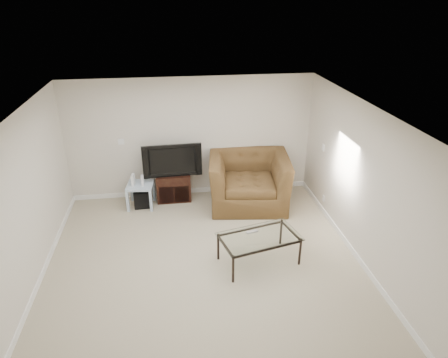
{
  "coord_description": "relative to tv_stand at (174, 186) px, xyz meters",
  "views": [
    {
      "loc": [
        -0.42,
        -5.25,
        4.0
      ],
      "look_at": [
        0.5,
        1.2,
        0.9
      ],
      "focal_mm": 32.0,
      "sensor_mm": 36.0,
      "label": 1
    }
  ],
  "objects": [
    {
      "name": "recliner",
      "position": [
        1.51,
        -0.41,
        0.4
      ],
      "size": [
        1.69,
        1.22,
        1.37
      ],
      "primitive_type": "imported",
      "rotation": [
        0.0,
        0.0,
        -0.13
      ],
      "color": "brown",
      "rests_on": "floor"
    },
    {
      "name": "subwoofer",
      "position": [
        -0.63,
        -0.21,
        -0.12
      ],
      "size": [
        0.37,
        0.37,
        0.35
      ],
      "primitive_type": "cube",
      "rotation": [
        0.0,
        0.0,
        0.04
      ],
      "color": "black",
      "rests_on": "floor"
    },
    {
      "name": "plate_right_switch",
      "position": [
        2.9,
        -0.68,
        0.96
      ],
      "size": [
        0.02,
        0.09,
        0.13
      ],
      "primitive_type": "cube",
      "color": "white",
      "rests_on": "wall_right"
    },
    {
      "name": "plate_right_outlet",
      "position": [
        2.9,
        -0.98,
        0.01
      ],
      "size": [
        0.02,
        0.08,
        0.12
      ],
      "primitive_type": "cube",
      "color": "white",
      "rests_on": "wall_right"
    },
    {
      "name": "floor",
      "position": [
        0.41,
        -2.28,
        -0.29
      ],
      "size": [
        5.0,
        5.0,
        0.0
      ],
      "primitive_type": "plane",
      "color": "tan",
      "rests_on": "ground"
    },
    {
      "name": "television",
      "position": [
        0.0,
        -0.03,
        0.63
      ],
      "size": [
        1.1,
        0.27,
        0.68
      ],
      "primitive_type": "imported",
      "rotation": [
        0.0,
        0.0,
        0.04
      ],
      "color": "black",
      "rests_on": "tv_stand"
    },
    {
      "name": "plate_back",
      "position": [
        -0.99,
        0.21,
        0.96
      ],
      "size": [
        0.12,
        0.02,
        0.12
      ],
      "primitive_type": "cube",
      "color": "white",
      "rests_on": "wall_back"
    },
    {
      "name": "wall_left",
      "position": [
        -2.09,
        -2.28,
        0.96
      ],
      "size": [
        0.02,
        5.0,
        2.5
      ],
      "primitive_type": "cube",
      "color": "silver",
      "rests_on": "ground"
    },
    {
      "name": "wall_back",
      "position": [
        0.41,
        0.22,
        0.96
      ],
      "size": [
        5.0,
        0.02,
        2.5
      ],
      "primitive_type": "cube",
      "color": "silver",
      "rests_on": "ground"
    },
    {
      "name": "ceiling",
      "position": [
        0.41,
        -2.28,
        2.21
      ],
      "size": [
        5.0,
        5.0,
        0.0
      ],
      "primitive_type": "plane",
      "color": "white",
      "rests_on": "ground"
    },
    {
      "name": "game_case",
      "position": [
        -0.6,
        -0.26,
        0.29
      ],
      "size": [
        0.06,
        0.14,
        0.19
      ],
      "primitive_type": "cube",
      "rotation": [
        0.0,
        0.0,
        0.03
      ],
      "color": "silver",
      "rests_on": "side_table"
    },
    {
      "name": "game_console",
      "position": [
        -0.79,
        -0.24,
        0.31
      ],
      "size": [
        0.07,
        0.17,
        0.22
      ],
      "primitive_type": "cube",
      "rotation": [
        0.0,
        0.0,
        -0.15
      ],
      "color": "white",
      "rests_on": "side_table"
    },
    {
      "name": "wall_right",
      "position": [
        2.91,
        -2.28,
        0.96
      ],
      "size": [
        0.02,
        5.0,
        2.5
      ],
      "primitive_type": "cube",
      "color": "silver",
      "rests_on": "ground"
    },
    {
      "name": "remote",
      "position": [
        1.2,
        -2.25,
        0.21
      ],
      "size": [
        0.2,
        0.09,
        0.02
      ],
      "primitive_type": "cube",
      "rotation": [
        0.0,
        0.0,
        0.21
      ],
      "color": "#B2B2B7",
      "rests_on": "coffee_table"
    },
    {
      "name": "dvd_player",
      "position": [
        0.0,
        -0.04,
        0.19
      ],
      "size": [
        0.36,
        0.25,
        0.05
      ],
      "primitive_type": "cube",
      "rotation": [
        0.0,
        0.0,
        0.01
      ],
      "color": "black",
      "rests_on": "tv_stand"
    },
    {
      "name": "tv_stand",
      "position": [
        0.0,
        0.0,
        0.0
      ],
      "size": [
        0.7,
        0.49,
        0.58
      ],
      "primitive_type": null,
      "rotation": [
        0.0,
        0.0,
        0.01
      ],
      "color": "black",
      "rests_on": "floor"
    },
    {
      "name": "side_table",
      "position": [
        -0.66,
        -0.23,
        -0.05
      ],
      "size": [
        0.56,
        0.56,
        0.49
      ],
      "primitive_type": null,
      "rotation": [
        0.0,
        0.0,
        -0.11
      ],
      "color": "#ABBBCE",
      "rests_on": "floor"
    },
    {
      "name": "coffee_table",
      "position": [
        1.29,
        -2.38,
        -0.05
      ],
      "size": [
        1.37,
        0.98,
        0.49
      ],
      "primitive_type": null,
      "rotation": [
        0.0,
        0.0,
        0.24
      ],
      "color": "black",
      "rests_on": "floor"
    }
  ]
}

